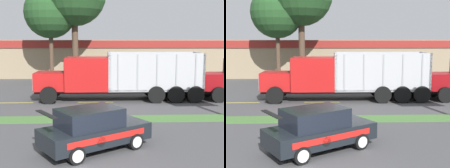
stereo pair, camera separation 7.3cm
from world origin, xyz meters
The scene contains 9 objects.
grass_verge centered at (0.00, 7.39, 0.03)m, with size 120.00×1.33×0.06m, color #477538.
centre_line_3 centered at (-5.42, 12.05, 0.00)m, with size 2.40×0.14×0.01m, color yellow.
centre_line_4 centered at (-0.02, 12.05, 0.00)m, with size 2.40×0.14×0.01m, color yellow.
centre_line_5 centered at (5.38, 12.05, 0.00)m, with size 2.40×0.14×0.01m, color yellow.
dump_truck_trail centered at (0.67, 12.84, 1.58)m, with size 11.50×2.77×3.32m.
rally_car centered at (0.03, 2.80, 0.84)m, with size 4.47×3.77×1.69m.
traffic_cone centered at (1.05, 4.37, 0.35)m, with size 0.44×0.44×0.72m.
store_building_backdrop centered at (-5.02, 31.00, 2.09)m, with size 40.56×12.10×4.17m.
tree_behind_right centered at (-4.37, 21.55, 7.26)m, with size 4.94×4.94×10.49m.
Camera 2 is at (0.37, -8.71, 4.19)m, focal length 50.00 mm.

